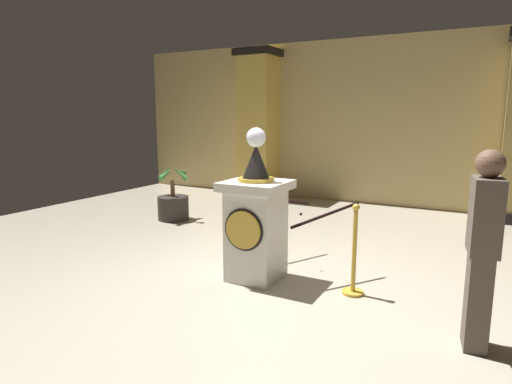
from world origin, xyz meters
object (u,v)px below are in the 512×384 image
Objects in this scene: pedestal_clock at (256,220)px; bystander_guest at (483,246)px; stanchion_far at (261,225)px; potted_palm_left at (173,205)px; stanchion_near at (354,263)px.

pedestal_clock is 2.43m from bystander_guest.
pedestal_clock is 1.30m from stanchion_far.
stanchion_far is 0.96× the size of potted_palm_left.
potted_palm_left is at bearing 155.60° from stanchion_near.
pedestal_clock is at bearing -174.43° from stanchion_near.
bystander_guest reaches higher than potted_palm_left.
potted_palm_left is at bearing 161.19° from stanchion_far.
pedestal_clock is 1.78× the size of stanchion_near.
pedestal_clock is at bearing -34.29° from potted_palm_left.
stanchion_near is at bearing 5.57° from pedestal_clock.
stanchion_far is 0.59× the size of bystander_guest.
stanchion_near is 1.47m from bystander_guest.
stanchion_near is at bearing -31.20° from stanchion_far.
stanchion_near is 1.02× the size of stanchion_far.
bystander_guest is at bearing -26.76° from stanchion_near.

